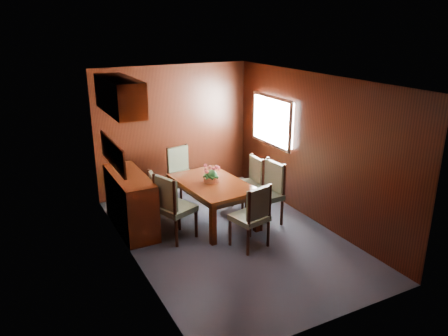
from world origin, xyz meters
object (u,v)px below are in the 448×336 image
flower_centerpiece (211,174)px  chair_head (253,214)px  chair_left_near (172,204)px  sideboard (131,202)px  dining_table (212,188)px  chair_right_near (268,189)px

flower_centerpiece → chair_head: bearing=-83.6°
chair_left_near → chair_head: chair_left_near is taller
sideboard → chair_head: size_ratio=1.43×
dining_table → flower_centerpiece: bearing=81.8°
dining_table → flower_centerpiece: flower_centerpiece is taller
chair_left_near → chair_head: size_ratio=1.06×
flower_centerpiece → chair_right_near: bearing=-30.9°
chair_left_near → chair_head: bearing=28.9°
sideboard → chair_left_near: chair_left_near is taller
dining_table → flower_centerpiece: (0.00, 0.04, 0.23)m
sideboard → dining_table: size_ratio=0.91×
chair_right_near → chair_head: size_ratio=1.05×
dining_table → chair_head: 1.07m
dining_table → chair_head: (0.13, -1.06, -0.05)m
sideboard → dining_table: (1.25, -0.38, 0.14)m
sideboard → chair_right_near: bearing=-21.7°
sideboard → chair_left_near: (0.44, -0.66, 0.13)m
sideboard → flower_centerpiece: (1.25, -0.34, 0.37)m
chair_right_near → chair_head: chair_right_near is taller
chair_left_near → chair_right_near: 1.61m
dining_table → chair_left_near: chair_left_near is taller
chair_left_near → flower_centerpiece: size_ratio=3.79×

